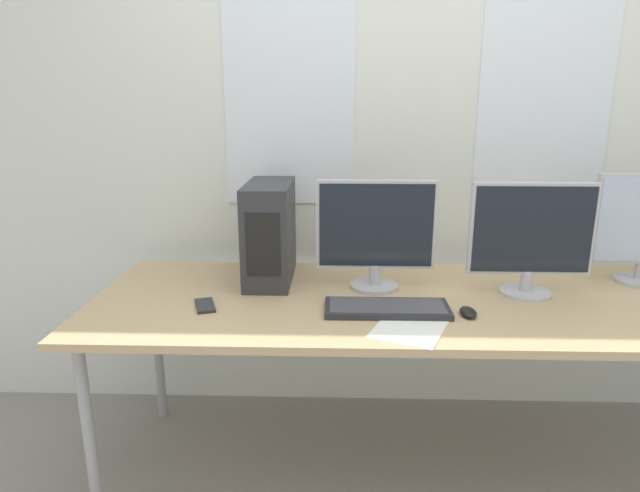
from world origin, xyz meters
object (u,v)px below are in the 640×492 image
Objects in this scene: pc_tower at (270,232)px; mouse at (468,312)px; monitor_main at (376,232)px; keyboard at (387,308)px; cell_phone at (205,305)px; monitor_right_near at (531,237)px.

mouse is (0.72, -0.37, -0.19)m from pc_tower.
monitor_main is 0.32m from keyboard.
mouse is at bearing -41.66° from monitor_main.
mouse reaches higher than cell_phone.
keyboard is (0.45, -0.34, -0.19)m from pc_tower.
keyboard is at bearing 173.82° from mouse.
mouse is at bearing -22.22° from cell_phone.
mouse is (0.30, -0.27, -0.21)m from monitor_main.
monitor_main is at bearing 96.69° from keyboard.
monitor_right_near is at bearing -9.30° from pc_tower.
pc_tower reaches higher than keyboard.
monitor_main is 0.69m from cell_phone.
monitor_main reaches higher than cell_phone.
cell_phone is at bearing -121.44° from pc_tower.
monitor_right_near is 3.09× the size of cell_phone.
monitor_right_near is 0.61m from keyboard.
pc_tower is at bearing 165.97° from monitor_main.
cell_phone is at bearing -172.24° from monitor_right_near.
keyboard is at bearing -161.27° from monitor_right_near.
cell_phone is (-0.64, 0.02, -0.01)m from keyboard.
keyboard reaches higher than cell_phone.
keyboard is 4.54× the size of mouse.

